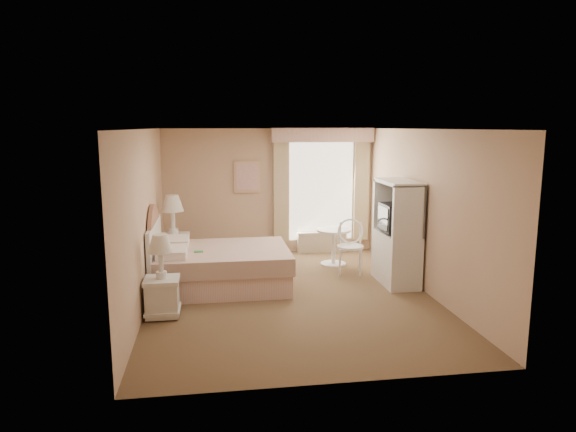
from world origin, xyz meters
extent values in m
cube|color=brown|center=(0.00, 0.00, 0.00)|extent=(4.20, 5.50, 0.01)
cube|color=silver|center=(0.00, 0.00, 2.50)|extent=(4.20, 5.50, 0.01)
cube|color=#CEA989|center=(0.00, 2.75, 1.25)|extent=(4.20, 0.01, 2.50)
cube|color=#CEA989|center=(0.00, -2.75, 1.25)|extent=(4.20, 0.01, 2.50)
cube|color=#CEA989|center=(-2.10, 0.00, 1.25)|extent=(0.01, 5.50, 2.50)
cube|color=#CEA989|center=(2.10, 0.00, 1.25)|extent=(0.01, 5.50, 2.50)
cube|color=white|center=(1.05, 2.72, 1.25)|extent=(1.30, 0.02, 2.00)
cube|color=#C9B68D|center=(0.22, 2.67, 1.25)|extent=(0.30, 0.08, 2.05)
cube|color=#C9B68D|center=(1.88, 2.67, 1.25)|extent=(0.30, 0.08, 2.05)
cube|color=#E19A92|center=(1.05, 2.63, 2.37)|extent=(2.05, 0.20, 0.28)
cube|color=beige|center=(1.05, 2.63, 0.21)|extent=(1.00, 0.22, 0.42)
cube|color=#D5A983|center=(-0.45, 2.72, 1.55)|extent=(0.52, 0.03, 0.62)
cube|color=beige|center=(-0.45, 2.70, 1.55)|extent=(0.42, 0.02, 0.52)
cube|color=#E19A92|center=(-1.00, 0.60, 0.17)|extent=(2.03, 1.55, 0.35)
cube|color=beige|center=(-1.00, 0.60, 0.48)|extent=(2.09, 1.61, 0.27)
cube|color=white|center=(-1.76, 0.23, 0.68)|extent=(0.44, 0.60, 0.14)
cube|color=white|center=(-1.76, 0.97, 0.68)|extent=(0.44, 0.60, 0.14)
cube|color=#258939|center=(-1.37, 0.45, 0.62)|extent=(0.14, 0.10, 0.01)
cube|color=white|center=(-2.05, 0.60, 0.53)|extent=(0.06, 1.65, 1.06)
cylinder|color=#A57257|center=(-2.05, 0.60, 0.63)|extent=(0.05, 1.46, 1.46)
cube|color=white|center=(-1.84, -0.61, 0.25)|extent=(0.42, 0.42, 0.46)
cube|color=white|center=(-1.84, -0.61, 0.51)|extent=(0.46, 0.46, 0.06)
cube|color=white|center=(-1.84, -0.61, 0.09)|extent=(0.46, 0.46, 0.05)
cylinder|color=white|center=(-1.84, -0.61, 0.58)|extent=(0.15, 0.15, 0.09)
cylinder|color=white|center=(-1.84, -0.61, 0.76)|extent=(0.06, 0.06, 0.37)
cone|color=silver|center=(-1.84, -0.61, 1.01)|extent=(0.33, 0.33, 0.24)
cube|color=white|center=(-1.84, 1.74, 0.30)|extent=(0.50, 0.50, 0.55)
cube|color=white|center=(-1.84, 1.74, 0.60)|extent=(0.55, 0.55, 0.07)
cube|color=white|center=(-1.84, 1.74, 0.11)|extent=(0.55, 0.55, 0.05)
cylinder|color=white|center=(-1.84, 1.74, 0.69)|extent=(0.18, 0.18, 0.11)
cylinder|color=white|center=(-1.84, 1.74, 0.91)|extent=(0.08, 0.08, 0.44)
cone|color=silver|center=(-1.84, 1.74, 1.20)|extent=(0.39, 0.39, 0.28)
cylinder|color=white|center=(1.06, 1.65, 0.01)|extent=(0.47, 0.47, 0.03)
cylinder|color=white|center=(1.06, 1.65, 0.34)|extent=(0.07, 0.07, 0.63)
cylinder|color=white|center=(1.06, 1.65, 0.65)|extent=(0.63, 0.63, 0.04)
cylinder|color=white|center=(1.00, 0.90, 0.23)|extent=(0.03, 0.03, 0.46)
cylinder|color=white|center=(1.34, 0.82, 0.23)|extent=(0.03, 0.03, 0.46)
cylinder|color=white|center=(1.08, 1.24, 0.23)|extent=(0.03, 0.03, 0.46)
cylinder|color=white|center=(1.42, 1.16, 0.23)|extent=(0.03, 0.03, 0.46)
cylinder|color=white|center=(1.21, 1.03, 0.47)|extent=(0.55, 0.55, 0.04)
torus|color=white|center=(1.25, 1.17, 0.72)|extent=(0.46, 0.22, 0.44)
cylinder|color=white|center=(1.08, 1.24, 0.67)|extent=(0.03, 0.03, 0.41)
cylinder|color=white|center=(1.42, 1.16, 0.67)|extent=(0.03, 0.03, 0.41)
cube|color=white|center=(1.81, 0.38, 0.42)|extent=(0.51, 1.02, 0.83)
cube|color=white|center=(1.81, -0.09, 1.25)|extent=(0.51, 0.07, 0.83)
cube|color=white|center=(1.81, 0.85, 1.25)|extent=(0.51, 0.07, 0.83)
cube|color=white|center=(1.81, 0.38, 1.66)|extent=(0.51, 1.02, 0.06)
cube|color=white|center=(2.04, 0.38, 1.25)|extent=(0.04, 1.02, 0.83)
cube|color=black|center=(1.79, 0.38, 1.09)|extent=(0.44, 0.55, 0.44)
cube|color=black|center=(1.56, 0.38, 1.09)|extent=(0.02, 0.46, 0.37)
camera|label=1|loc=(-1.14, -7.39, 2.54)|focal=32.00mm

